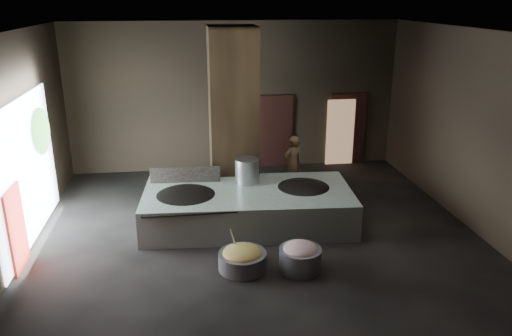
{
  "coord_description": "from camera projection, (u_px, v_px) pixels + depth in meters",
  "views": [
    {
      "loc": [
        -1.46,
        -10.5,
        5.18
      ],
      "look_at": [
        0.12,
        0.73,
        1.25
      ],
      "focal_mm": 35.0,
      "sensor_mm": 36.0,
      "label": 1
    }
  ],
  "objects": [
    {
      "name": "veg_fill",
      "position": [
        242.0,
        253.0,
        9.88
      ],
      "size": [
        0.79,
        0.79,
        0.24
      ],
      "primitive_type": "ellipsoid",
      "color": "#96AB52",
      "rests_on": "veg_basin"
    },
    {
      "name": "ceiling",
      "position": [
        255.0,
        28.0,
        10.23
      ],
      "size": [
        10.0,
        9.0,
        0.1
      ],
      "primitive_type": "cube",
      "color": "black",
      "rests_on": "back_wall"
    },
    {
      "name": "platform_cap",
      "position": [
        248.0,
        192.0,
        11.73
      ],
      "size": [
        4.77,
        2.29,
        0.03
      ],
      "primitive_type": "cube",
      "color": "black",
      "rests_on": "hearth_platform"
    },
    {
      "name": "wok_right",
      "position": [
        303.0,
        190.0,
        11.97
      ],
      "size": [
        1.43,
        1.43,
        0.4
      ],
      "primitive_type": "ellipsoid",
      "color": "black",
      "rests_on": "hearth_platform"
    },
    {
      "name": "doorway_far",
      "position": [
        347.0,
        130.0,
        15.99
      ],
      "size": [
        1.18,
        0.08,
        2.38
      ],
      "primitive_type": "cube",
      "color": "black",
      "rests_on": "ground"
    },
    {
      "name": "doorway_far_glow",
      "position": [
        340.0,
        132.0,
        15.9
      ],
      "size": [
        0.89,
        0.04,
        2.12
      ],
      "primitive_type": "cube",
      "color": "#8C6647",
      "rests_on": "ground"
    },
    {
      "name": "veg_basin",
      "position": [
        242.0,
        261.0,
        9.94
      ],
      "size": [
        0.98,
        0.98,
        0.35
      ],
      "primitive_type": "cylinder",
      "rotation": [
        0.0,
        0.0,
        -0.02
      ],
      "color": "slate",
      "rests_on": "ground"
    },
    {
      "name": "pavilion_sliver",
      "position": [
        17.0,
        229.0,
        9.77
      ],
      "size": [
        0.05,
        0.9,
        1.7
      ],
      "primitive_type": "cube",
      "color": "maroon",
      "rests_on": "ground"
    },
    {
      "name": "front_wall",
      "position": [
        302.0,
        225.0,
        6.72
      ],
      "size": [
        10.0,
        0.1,
        4.5
      ],
      "primitive_type": "cube",
      "color": "black",
      "rests_on": "ground"
    },
    {
      "name": "back_wall",
      "position": [
        235.0,
        97.0,
        15.24
      ],
      "size": [
        10.0,
        0.1,
        4.5
      ],
      "primitive_type": "cube",
      "color": "black",
      "rests_on": "ground"
    },
    {
      "name": "doorway_near",
      "position": [
        274.0,
        133.0,
        15.68
      ],
      "size": [
        1.18,
        0.08,
        2.38
      ],
      "primitive_type": "cube",
      "color": "black",
      "rests_on": "ground"
    },
    {
      "name": "doorway_near_glow",
      "position": [
        276.0,
        134.0,
        15.72
      ],
      "size": [
        0.79,
        0.04,
        1.87
      ],
      "primitive_type": "cube",
      "color": "#8C6647",
      "rests_on": "ground"
    },
    {
      "name": "ladle",
      "position": [
        234.0,
        241.0,
        9.94
      ],
      "size": [
        0.19,
        0.35,
        0.68
      ],
      "primitive_type": "cylinder",
      "rotation": [
        0.49,
        0.0,
        -0.46
      ],
      "color": "#A3A7AB",
      "rests_on": "veg_basin"
    },
    {
      "name": "wok_left_rim",
      "position": [
        186.0,
        195.0,
        11.49
      ],
      "size": [
        1.57,
        1.57,
        0.05
      ],
      "primitive_type": "cylinder",
      "color": "black",
      "rests_on": "hearth_platform"
    },
    {
      "name": "cook",
      "position": [
        293.0,
        163.0,
        13.81
      ],
      "size": [
        0.67,
        0.56,
        1.57
      ],
      "primitive_type": "imported",
      "rotation": [
        0.0,
        0.0,
        3.54
      ],
      "color": "#97764D",
      "rests_on": "ground"
    },
    {
      "name": "right_wall",
      "position": [
        469.0,
        128.0,
        11.64
      ],
      "size": [
        0.1,
        9.0,
        4.5
      ],
      "primitive_type": "cube",
      "color": "black",
      "rests_on": "ground"
    },
    {
      "name": "wok_right_rim",
      "position": [
        303.0,
        188.0,
        11.95
      ],
      "size": [
        1.46,
        1.46,
        0.05
      ],
      "primitive_type": "cylinder",
      "color": "black",
      "rests_on": "hearth_platform"
    },
    {
      "name": "stock_pot",
      "position": [
        247.0,
        171.0,
        12.14
      ],
      "size": [
        0.59,
        0.59,
        0.64
      ],
      "primitive_type": "cylinder",
      "color": "#A3A7AB",
      "rests_on": "hearth_platform"
    },
    {
      "name": "meat_fill",
      "position": [
        300.0,
        249.0,
        9.82
      ],
      "size": [
        0.7,
        0.7,
        0.27
      ],
      "primitive_type": "ellipsoid",
      "color": "#C5767F",
      "rests_on": "meat_basin"
    },
    {
      "name": "splash_guard",
      "position": [
        185.0,
        175.0,
        12.17
      ],
      "size": [
        1.7,
        0.18,
        0.42
      ],
      "primitive_type": "cube",
      "rotation": [
        0.0,
        0.0,
        -0.07
      ],
      "color": "black",
      "rests_on": "hearth_platform"
    },
    {
      "name": "hearth_platform",
      "position": [
        248.0,
        207.0,
        11.85
      ],
      "size": [
        5.02,
        2.65,
        0.85
      ],
      "primitive_type": "cube",
      "rotation": [
        0.0,
        0.0,
        -0.07
      ],
      "color": "#B3C7B7",
      "rests_on": "ground"
    },
    {
      "name": "left_opening",
      "position": [
        27.0,
        171.0,
        10.73
      ],
      "size": [
        0.04,
        4.2,
        3.1
      ],
      "primitive_type": "cube",
      "color": "white",
      "rests_on": "ground"
    },
    {
      "name": "floor",
      "position": [
        255.0,
        230.0,
        11.73
      ],
      "size": [
        10.0,
        9.0,
        0.1
      ],
      "primitive_type": "cube",
      "color": "black",
      "rests_on": "ground"
    },
    {
      "name": "tree_silhouette",
      "position": [
        41.0,
        131.0,
        11.57
      ],
      "size": [
        0.28,
        1.1,
        1.1
      ],
      "primitive_type": "ellipsoid",
      "color": "#194714",
      "rests_on": "left_opening"
    },
    {
      "name": "left_wall",
      "position": [
        14.0,
        145.0,
        10.32
      ],
      "size": [
        0.1,
        9.0,
        4.5
      ],
      "primitive_type": "cube",
      "color": "black",
      "rests_on": "ground"
    },
    {
      "name": "pillar",
      "position": [
        233.0,
        117.0,
        12.72
      ],
      "size": [
        1.2,
        1.2,
        4.5
      ],
      "primitive_type": "cube",
      "color": "black",
      "rests_on": "ground"
    },
    {
      "name": "wok_left",
      "position": [
        186.0,
        198.0,
        11.51
      ],
      "size": [
        1.54,
        1.54,
        0.42
      ],
      "primitive_type": "ellipsoid",
      "color": "black",
      "rests_on": "hearth_platform"
    },
    {
      "name": "meat_basin",
      "position": [
        300.0,
        259.0,
        9.89
      ],
      "size": [
        0.86,
        0.86,
        0.46
      ],
      "primitive_type": "cylinder",
      "rotation": [
        0.0,
        0.0,
        -0.02
      ],
      "color": "slate",
      "rests_on": "ground"
    }
  ]
}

